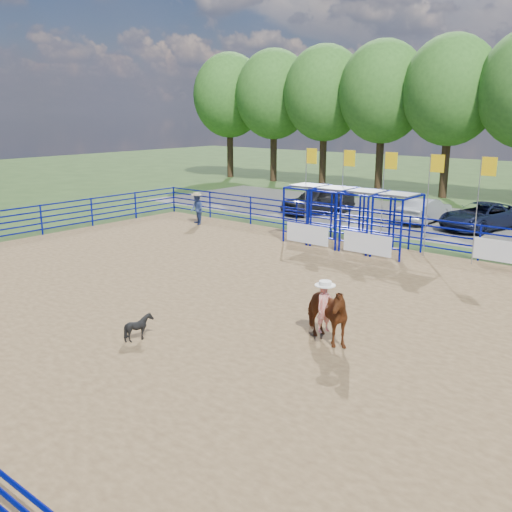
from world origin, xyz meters
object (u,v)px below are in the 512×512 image
at_px(car_a, 318,200).
at_px(car_b, 425,210).
at_px(horse_and_rider, 324,310).
at_px(spectator_cowboy, 197,209).
at_px(calf, 139,327).
at_px(car_c, 481,216).

height_order(car_a, car_b, car_a).
xyz_separation_m(horse_and_rider, car_b, (-4.94, 17.40, -0.21)).
height_order(horse_and_rider, spectator_cowboy, horse_and_rider).
xyz_separation_m(calf, spectator_cowboy, (-10.15, 12.09, 0.48)).
bearing_deg(calf, car_b, -26.97).
relative_size(spectator_cowboy, car_c, 0.34).
height_order(horse_and_rider, car_c, horse_and_rider).
bearing_deg(car_c, car_b, -162.36).
bearing_deg(horse_and_rider, car_c, 96.39).
bearing_deg(car_c, car_a, -154.39).
relative_size(car_a, car_c, 0.95).
height_order(calf, spectator_cowboy, spectator_cowboy).
distance_m(spectator_cowboy, car_c, 14.62).
bearing_deg(car_b, calf, 95.11).
xyz_separation_m(car_a, car_b, (5.96, 1.40, -0.11)).
height_order(horse_and_rider, car_a, horse_and_rider).
height_order(calf, car_a, car_a).
distance_m(horse_and_rider, car_c, 17.58).
relative_size(calf, car_c, 0.15).
bearing_deg(car_b, car_a, 15.08).
xyz_separation_m(spectator_cowboy, car_b, (9.00, 8.29, -0.18)).
xyz_separation_m(calf, car_a, (-7.11, 18.99, 0.41)).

